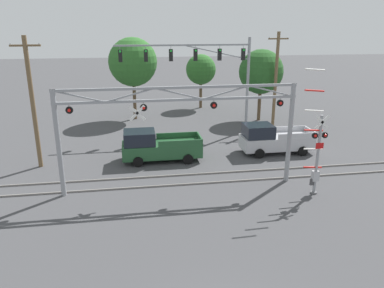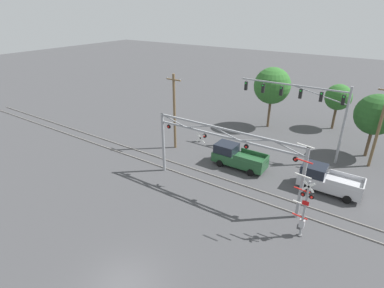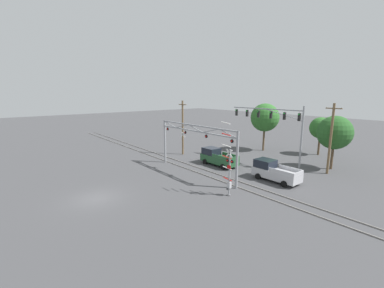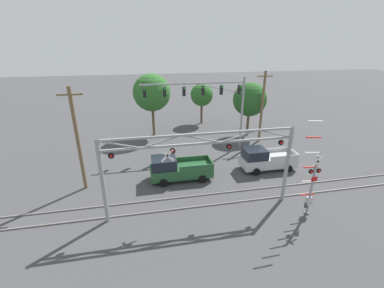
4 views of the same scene
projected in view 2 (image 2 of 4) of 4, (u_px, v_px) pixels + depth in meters
ground_plane at (124, 286)px, 17.28m from camera, size 200.00×200.00×0.00m
rail_track_near at (224, 188)px, 26.45m from camera, size 80.00×0.08×0.10m
rail_track_far at (231, 181)px, 27.53m from camera, size 80.00×0.08×0.10m
crossing_gantry at (224, 149)px, 24.57m from camera, size 13.17×0.29×5.87m
crossing_signal_mast at (304, 207)px, 20.16m from camera, size 1.62×0.35×6.92m
traffic_signal_span at (311, 104)px, 30.14m from camera, size 11.13×0.39×7.98m
pickup_truck_lead at (237, 157)px, 29.87m from camera, size 5.38×2.26×2.16m
pickup_truck_following at (326, 180)px, 25.89m from camera, size 5.17×2.26×2.16m
utility_pole_left at (174, 111)px, 32.43m from camera, size 1.80×0.28×8.38m
utility_pole_right at (379, 126)px, 28.45m from camera, size 1.80×0.28×8.38m
background_tree_beyond_span at (376, 115)px, 30.38m from camera, size 4.18×4.18×6.78m
background_tree_far_left_verge at (338, 97)px, 37.77m from camera, size 3.27×3.27×5.88m
background_tree_far_right_verge at (272, 86)px, 37.84m from camera, size 4.61×4.61×7.85m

